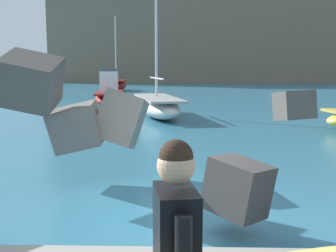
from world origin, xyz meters
TOP-DOWN VIEW (x-y plane):
  - ground_plane at (0.00, 0.00)m, footprint 400.00×400.00m
  - breakwater_jetty at (1.84, 1.04)m, footprint 27.84×6.02m
  - boat_near_left at (-0.67, 13.66)m, footprint 3.12×6.46m
  - boat_mid_left at (-6.26, 36.92)m, footprint 2.28×4.92m
  - boat_mid_centre at (-4.09, 20.01)m, footprint 2.57×6.01m
  - headland_bluff at (20.95, 80.80)m, footprint 83.63×45.76m

SIDE VIEW (x-z plane):
  - ground_plane at x=0.00m, z-range 0.00..0.00m
  - boat_near_left at x=-0.67m, z-range -3.08..4.18m
  - boat_mid_left at x=-6.26m, z-range -3.20..4.41m
  - boat_mid_centre at x=-4.09m, z-range -0.45..1.83m
  - breakwater_jetty at x=1.84m, z-range -0.34..2.47m
  - headland_bluff at x=20.95m, z-range 0.02..18.67m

